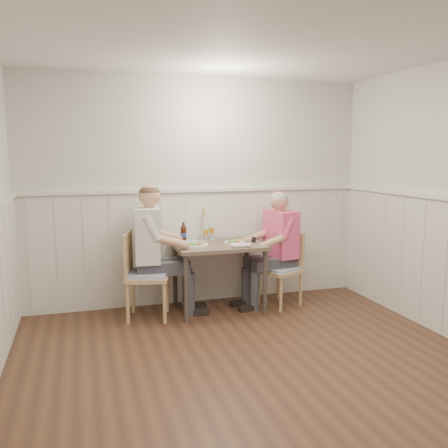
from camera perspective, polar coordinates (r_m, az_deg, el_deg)
The scene contains 16 objects.
ground_plane at distance 3.78m, azimuth 5.65°, elevation -18.90°, with size 4.50×4.50×0.00m, color #43291C.
room_shell at distance 3.36m, azimuth 6.02°, elevation 4.76°, with size 4.04×4.54×2.60m.
wainscot at distance 4.13m, azimuth 2.12°, elevation -6.20°, with size 4.00×4.49×1.34m.
dining_table at distance 5.25m, azimuth -0.64°, elevation -3.45°, with size 0.97×0.70×0.75m.
chair_right at distance 5.52m, azimuth 7.11°, elevation -5.04°, with size 0.53×0.53×0.84m.
chair_left at distance 5.08m, azimuth -9.83°, elevation -5.71°, with size 0.53×0.53×0.93m.
man_in_pink at distance 5.53m, azimuth 6.45°, elevation -3.87°, with size 0.66×0.47×1.34m.
diner_cream at distance 5.15m, azimuth -8.64°, elevation -4.34°, with size 0.70×0.49×1.44m.
plate_man at distance 5.27m, azimuth 1.23°, elevation -2.11°, with size 0.23×0.23×0.06m.
plate_diner at distance 5.11m, azimuth -3.58°, elevation -2.43°, with size 0.29×0.29×0.07m.
beer_glass_a at distance 5.45m, azimuth -1.48°, elevation -0.74°, with size 0.07×0.07×0.17m.
beer_glass_b at distance 5.41m, azimuth -2.15°, elevation -0.91°, with size 0.06×0.06×0.16m.
beer_bottle at distance 5.30m, azimuth -4.90°, elevation -1.16°, with size 0.07×0.07×0.23m.
rolled_napkin at distance 5.02m, azimuth 2.03°, elevation -2.60°, with size 0.21×0.06×0.05m.
grass_vase at distance 5.47m, azimuth -2.70°, elevation -0.05°, with size 0.05×0.05×0.40m.
gingham_mat at distance 5.39m, azimuth -4.55°, elevation -2.08°, with size 0.30×0.25×0.01m.
Camera 1 is at (-1.31, -3.09, 1.73)m, focal length 38.00 mm.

